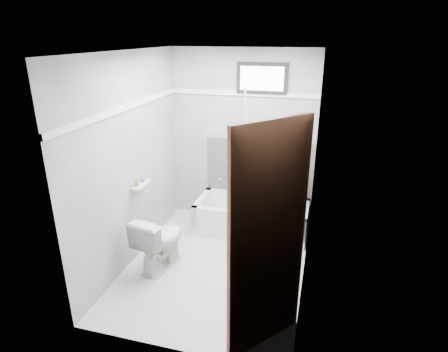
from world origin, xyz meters
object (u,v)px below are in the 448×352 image
(bathtub, at_px, (251,217))
(door, at_px, (296,268))
(toilet, at_px, (160,241))
(office_chair, at_px, (278,189))
(soap_bottle_a, at_px, (137,182))
(soap_bottle_b, at_px, (142,178))

(bathtub, relative_size, door, 0.75)
(toilet, distance_m, door, 2.06)
(office_chair, bearing_deg, soap_bottle_a, -156.42)
(office_chair, distance_m, soap_bottle_b, 1.76)
(office_chair, bearing_deg, soap_bottle_b, -160.29)
(bathtub, height_order, office_chair, office_chair)
(door, xyz_separation_m, soap_bottle_a, (-1.92, 1.27, -0.03))
(bathtub, distance_m, soap_bottle_b, 1.60)
(toilet, distance_m, soap_bottle_b, 0.77)
(bathtub, xyz_separation_m, office_chair, (0.34, 0.05, 0.43))
(toilet, height_order, soap_bottle_b, soap_bottle_b)
(door, bearing_deg, office_chair, 100.25)
(soap_bottle_a, xyz_separation_m, soap_bottle_b, (0.00, 0.14, -0.01))
(bathtub, bearing_deg, soap_bottle_b, -145.64)
(office_chair, bearing_deg, toilet, -145.56)
(door, distance_m, soap_bottle_a, 2.30)
(door, distance_m, soap_bottle_b, 2.38)
(soap_bottle_a, bearing_deg, bathtub, 38.77)
(office_chair, xyz_separation_m, door, (0.41, -2.26, 0.36))
(office_chair, xyz_separation_m, soap_bottle_b, (-1.51, -0.85, 0.32))
(door, relative_size, soap_bottle_b, 23.80)
(door, relative_size, soap_bottle_a, 20.84)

